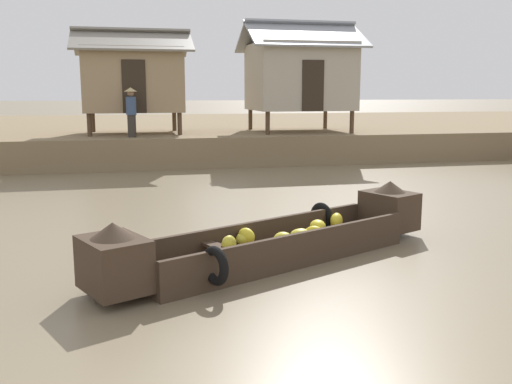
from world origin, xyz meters
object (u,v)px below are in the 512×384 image
at_px(stilt_house_left, 133,78).
at_px(vendor_person, 131,110).
at_px(banana_boat, 277,239).
at_px(stilt_house_mid_left, 299,75).

relative_size(stilt_house_left, vendor_person, 2.52).
relative_size(banana_boat, stilt_house_left, 1.39).
height_order(stilt_house_mid_left, vendor_person, stilt_house_mid_left).
bearing_deg(vendor_person, stilt_house_mid_left, 13.47).
height_order(banana_boat, vendor_person, vendor_person).
height_order(stilt_house_left, stilt_house_mid_left, stilt_house_mid_left).
relative_size(stilt_house_mid_left, vendor_person, 2.60).
height_order(banana_boat, stilt_house_left, stilt_house_left).
bearing_deg(stilt_house_left, banana_boat, -81.95).
distance_m(stilt_house_left, stilt_house_mid_left, 6.23).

